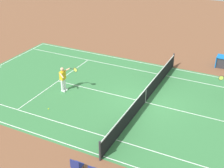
{
  "coord_description": "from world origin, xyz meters",
  "views": [
    {
      "loc": [
        -5.44,
        15.56,
        9.81
      ],
      "look_at": [
        2.11,
        0.29,
        0.9
      ],
      "focal_mm": 50.21,
      "sensor_mm": 36.0,
      "label": 1
    }
  ],
  "objects_px": {
    "tennis_net": "(146,95)",
    "spectator_chair_7": "(76,165)",
    "equipment_cart_tarped": "(224,62)",
    "tennis_ball": "(49,109)",
    "tennis_player_near": "(63,78)"
  },
  "relations": [
    {
      "from": "tennis_net",
      "to": "tennis_player_near",
      "type": "distance_m",
      "value": 5.35
    },
    {
      "from": "tennis_ball",
      "to": "equipment_cart_tarped",
      "type": "bearing_deg",
      "value": -127.62
    },
    {
      "from": "tennis_player_near",
      "to": "equipment_cart_tarped",
      "type": "relative_size",
      "value": 1.36
    },
    {
      "from": "spectator_chair_7",
      "to": "equipment_cart_tarped",
      "type": "distance_m",
      "value": 15.02
    },
    {
      "from": "tennis_net",
      "to": "spectator_chair_7",
      "type": "xyz_separation_m",
      "value": [
        0.47,
        7.06,
        0.03
      ]
    },
    {
      "from": "tennis_ball",
      "to": "equipment_cart_tarped",
      "type": "relative_size",
      "value": 0.05
    },
    {
      "from": "tennis_player_near",
      "to": "tennis_ball",
      "type": "height_order",
      "value": "tennis_player_near"
    },
    {
      "from": "tennis_net",
      "to": "tennis_player_near",
      "type": "xyz_separation_m",
      "value": [
        5.24,
        0.95,
        0.44
      ]
    },
    {
      "from": "tennis_player_near",
      "to": "spectator_chair_7",
      "type": "xyz_separation_m",
      "value": [
        -4.78,
        6.11,
        -0.41
      ]
    },
    {
      "from": "tennis_net",
      "to": "equipment_cart_tarped",
      "type": "relative_size",
      "value": 9.36
    },
    {
      "from": "spectator_chair_7",
      "to": "equipment_cart_tarped",
      "type": "height_order",
      "value": "spectator_chair_7"
    },
    {
      "from": "tennis_ball",
      "to": "spectator_chair_7",
      "type": "xyz_separation_m",
      "value": [
        -4.32,
        3.8,
        0.49
      ]
    },
    {
      "from": "equipment_cart_tarped",
      "to": "spectator_chair_7",
      "type": "bearing_deg",
      "value": 74.85
    },
    {
      "from": "tennis_net",
      "to": "spectator_chair_7",
      "type": "bearing_deg",
      "value": 86.21
    },
    {
      "from": "tennis_ball",
      "to": "spectator_chair_7",
      "type": "height_order",
      "value": "spectator_chair_7"
    }
  ]
}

